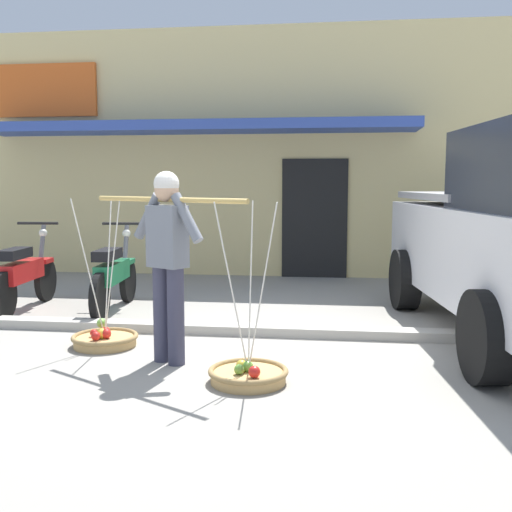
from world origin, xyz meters
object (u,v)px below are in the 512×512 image
object	(u,v)px
fruit_vendor	(168,254)
motorcycle_nearest_shop	(24,275)
fruit_basket_left_side	(248,374)
motorcycle_second_in_row	(114,276)
fruit_basket_right_side	(105,338)

from	to	relation	value
fruit_vendor	motorcycle_nearest_shop	bearing A→B (deg)	141.18
fruit_vendor	fruit_basket_left_side	size ratio (longest dim) A/B	1.17
motorcycle_nearest_shop	motorcycle_second_in_row	distance (m)	1.14
motorcycle_nearest_shop	fruit_basket_left_side	bearing A→B (deg)	-36.94
fruit_vendor	motorcycle_second_in_row	distance (m)	2.42
fruit_vendor	fruit_basket_right_side	bearing A→B (deg)	149.77
fruit_basket_left_side	motorcycle_second_in_row	world-z (taller)	fruit_basket_left_side
fruit_vendor	motorcycle_second_in_row	size ratio (longest dim) A/B	0.93
fruit_basket_left_side	motorcycle_nearest_shop	world-z (taller)	fruit_basket_left_side
fruit_basket_left_side	motorcycle_second_in_row	size ratio (longest dim) A/B	0.80
fruit_vendor	motorcycle_nearest_shop	size ratio (longest dim) A/B	0.93
fruit_basket_left_side	motorcycle_nearest_shop	xyz separation A→B (m)	(-3.16, 2.38, 0.38)
fruit_vendor	fruit_basket_left_side	xyz separation A→B (m)	(0.78, -0.46, -0.90)
fruit_basket_right_side	motorcycle_nearest_shop	xyz separation A→B (m)	(-1.61, 1.47, 0.38)
fruit_basket_left_side	fruit_basket_right_side	distance (m)	1.80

